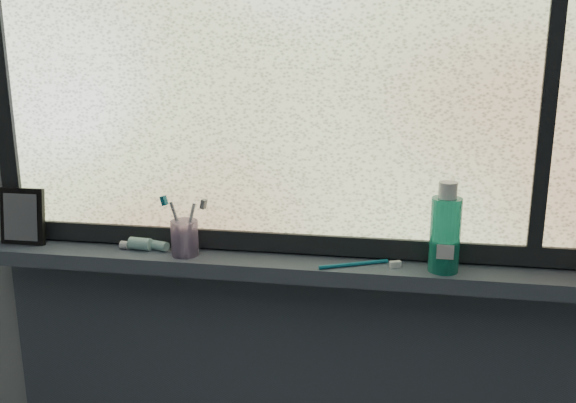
% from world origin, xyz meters
% --- Properties ---
extents(wall_back, '(3.00, 0.01, 2.50)m').
position_xyz_m(wall_back, '(0.00, 1.30, 1.25)').
color(wall_back, '#9EA3A8').
rests_on(wall_back, ground).
extents(windowsill, '(1.62, 0.14, 0.04)m').
position_xyz_m(windowsill, '(0.00, 1.23, 1.00)').
color(windowsill, '#444D5B').
rests_on(windowsill, wall_back).
extents(window_pane, '(1.50, 0.01, 1.00)m').
position_xyz_m(window_pane, '(0.00, 1.28, 1.53)').
color(window_pane, silver).
rests_on(window_pane, wall_back).
extents(frame_bottom, '(1.60, 0.03, 0.05)m').
position_xyz_m(frame_bottom, '(0.00, 1.28, 1.05)').
color(frame_bottom, black).
rests_on(frame_bottom, windowsill).
extents(frame_mullion, '(0.03, 0.03, 1.00)m').
position_xyz_m(frame_mullion, '(0.60, 1.28, 1.53)').
color(frame_mullion, black).
rests_on(frame_mullion, wall_back).
extents(vanity_mirror, '(0.12, 0.06, 0.15)m').
position_xyz_m(vanity_mirror, '(-0.73, 1.24, 1.10)').
color(vanity_mirror, black).
rests_on(vanity_mirror, windowsill).
extents(toothpaste_tube, '(0.19, 0.07, 0.03)m').
position_xyz_m(toothpaste_tube, '(-0.38, 1.24, 1.04)').
color(toothpaste_tube, white).
rests_on(toothpaste_tube, windowsill).
extents(toothbrush_cup, '(0.08, 0.08, 0.09)m').
position_xyz_m(toothbrush_cup, '(-0.27, 1.22, 1.07)').
color(toothbrush_cup, '#C8A7DD').
rests_on(toothbrush_cup, windowsill).
extents(toothbrush_lying, '(0.21, 0.12, 0.01)m').
position_xyz_m(toothbrush_lying, '(0.17, 1.21, 1.03)').
color(toothbrush_lying, '#0E667F').
rests_on(toothbrush_lying, windowsill).
extents(mouthwash_bottle, '(0.08, 0.08, 0.18)m').
position_xyz_m(mouthwash_bottle, '(0.38, 1.21, 1.13)').
color(mouthwash_bottle, '#20A98B').
rests_on(mouthwash_bottle, windowsill).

